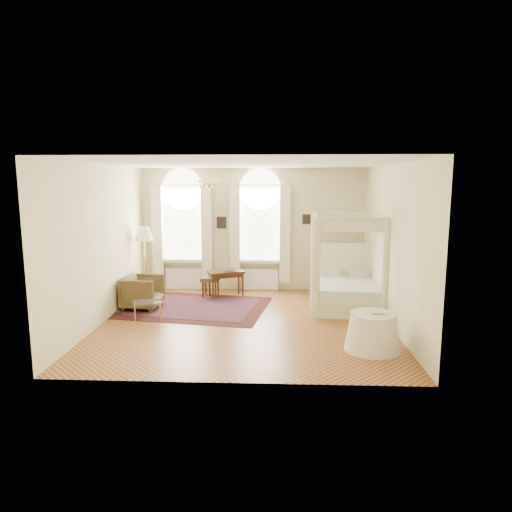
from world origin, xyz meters
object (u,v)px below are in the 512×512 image
Objects in this scene: armchair at (142,292)px; floor_lamp at (144,237)px; stool at (210,280)px; side_table at (373,332)px; writing_desk at (226,275)px; coffee_table at (147,303)px; canopy_bed at (346,287)px; nightstand at (342,281)px.

floor_lamp reaches higher than armchair.
stool is 5.00m from side_table.
stool is at bearing -177.72° from writing_desk.
floor_lamp is at bearing 107.00° from coffee_table.
stool is 2.00m from floor_lamp.
canopy_bed is 1.49m from nightstand.
stool is 0.28× the size of floor_lamp.
canopy_bed reaches higher than stool.
nightstand is at bearing 10.49° from writing_desk.
side_table is at bearing -47.21° from stool.
side_table is (2.99, -3.69, -0.25)m from writing_desk.
canopy_bed reaches higher than coffee_table.
coffee_table is (-4.40, -1.22, -0.13)m from canopy_bed.
canopy_bed is 3.36× the size of nightstand.
canopy_bed is 3.46m from stool.
armchair is (-1.84, -1.21, -0.19)m from writing_desk.
armchair is 0.88× the size of side_table.
armchair is 1.00m from coffee_table.
writing_desk is 0.43m from stool.
floor_lamp is (-4.99, 0.73, 1.05)m from canopy_bed.
stool is at bearing -170.46° from nightstand.
writing_desk reaches higher than side_table.
writing_desk is at bearing 129.06° from side_table.
nightstand is at bearing 86.01° from canopy_bed.
writing_desk reaches higher than stool.
canopy_bed is 3.11× the size of coffee_table.
coffee_table is at bearing -116.45° from stool.
floor_lamp reaches higher than stool.
stool is at bearing 164.91° from canopy_bed.
armchair reaches higher than nightstand.
side_table is at bearing -90.68° from nightstand.
coffee_table is 2.36m from floor_lamp.
writing_desk reaches higher than nightstand.
writing_desk is 1.03× the size of side_table.
nightstand is 5.25m from coffee_table.
side_table is at bearing -112.68° from armchair.
floor_lamp is (-5.10, -0.75, 1.22)m from nightstand.
armchair is (-4.88, -1.77, 0.06)m from nightstand.
nightstand is 0.77× the size of armchair.
writing_desk is at bearing 55.63° from coffee_table.
stool is (-3.34, 0.90, -0.07)m from canopy_bed.
nightstand is 0.65× the size of writing_desk.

